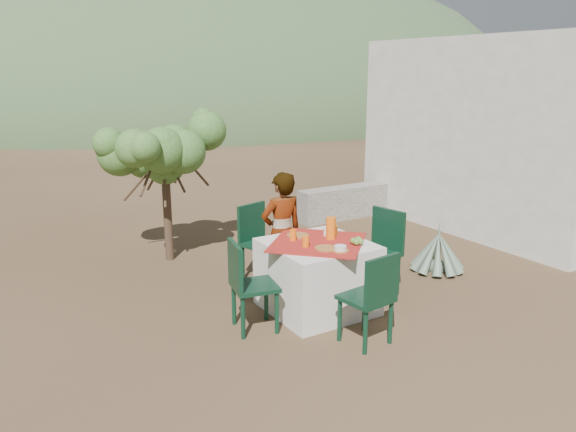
# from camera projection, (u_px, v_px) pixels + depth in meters

# --- Properties ---
(ground) EXTENTS (160.00, 160.00, 0.00)m
(ground) POSITION_uv_depth(u_px,v_px,m) (289.00, 338.00, 5.44)
(ground) COLOR #392A19
(ground) RESTS_ON ground
(table) EXTENTS (1.30, 1.30, 0.76)m
(table) POSITION_uv_depth(u_px,v_px,m) (317.00, 276.00, 5.99)
(table) COLOR white
(table) RESTS_ON ground
(chair_far) EXTENTS (0.54, 0.54, 0.94)m
(chair_far) POSITION_uv_depth(u_px,v_px,m) (258.00, 238.00, 6.84)
(chair_far) COLOR black
(chair_far) RESTS_ON ground
(chair_near) EXTENTS (0.47, 0.47, 0.90)m
(chair_near) POSITION_uv_depth(u_px,v_px,m) (372.00, 295.00, 5.17)
(chair_near) COLOR black
(chair_near) RESTS_ON ground
(chair_left) EXTENTS (0.50, 0.50, 0.92)m
(chair_left) POSITION_uv_depth(u_px,v_px,m) (247.00, 282.00, 5.47)
(chair_left) COLOR black
(chair_left) RESTS_ON ground
(chair_right) EXTENTS (0.53, 0.53, 0.98)m
(chair_right) POSITION_uv_depth(u_px,v_px,m) (381.00, 248.00, 6.42)
(chair_right) COLOR black
(chair_right) RESTS_ON ground
(person) EXTENTS (0.52, 0.35, 1.42)m
(person) POSITION_uv_depth(u_px,v_px,m) (282.00, 233.00, 6.39)
(person) COLOR #8C6651
(person) RESTS_ON ground
(shrub_tree) EXTENTS (1.49, 1.46, 1.76)m
(shrub_tree) POSITION_uv_depth(u_px,v_px,m) (167.00, 158.00, 7.40)
(shrub_tree) COLOR #443422
(shrub_tree) RESTS_ON ground
(agave) EXTENTS (0.70, 0.69, 0.74)m
(agave) POSITION_uv_depth(u_px,v_px,m) (438.00, 253.00, 7.17)
(agave) COLOR slate
(agave) RESTS_ON ground
(guesthouse) EXTENTS (3.20, 4.20, 3.00)m
(guesthouse) POSITION_uv_depth(u_px,v_px,m) (521.00, 133.00, 9.34)
(guesthouse) COLOR silver
(guesthouse) RESTS_ON ground
(stone_wall) EXTENTS (2.60, 0.35, 0.55)m
(stone_wall) POSITION_uv_depth(u_px,v_px,m) (364.00, 200.00, 9.98)
(stone_wall) COLOR gray
(stone_wall) RESTS_ON ground
(hill_near_right) EXTENTS (48.00, 48.00, 20.00)m
(hill_near_right) POSITION_uv_depth(u_px,v_px,m) (176.00, 105.00, 41.27)
(hill_near_right) COLOR #38512E
(hill_near_right) RESTS_ON ground
(hill_far_right) EXTENTS (36.00, 36.00, 14.00)m
(hill_far_right) POSITION_uv_depth(u_px,v_px,m) (291.00, 95.00, 57.54)
(hill_far_right) COLOR slate
(hill_far_right) RESTS_ON ground
(plate_far) EXTENTS (0.24, 0.24, 0.01)m
(plate_far) POSITION_uv_depth(u_px,v_px,m) (298.00, 235.00, 6.10)
(plate_far) COLOR brown
(plate_far) RESTS_ON table
(plate_near) EXTENTS (0.22, 0.22, 0.01)m
(plate_near) POSITION_uv_depth(u_px,v_px,m) (326.00, 248.00, 5.66)
(plate_near) COLOR brown
(plate_near) RESTS_ON table
(glass_far) EXTENTS (0.07, 0.07, 0.12)m
(glass_far) POSITION_uv_depth(u_px,v_px,m) (293.00, 235.00, 5.94)
(glass_far) COLOR orange
(glass_far) RESTS_ON table
(glass_near) EXTENTS (0.07, 0.07, 0.11)m
(glass_near) POSITION_uv_depth(u_px,v_px,m) (306.00, 241.00, 5.72)
(glass_near) COLOR orange
(glass_near) RESTS_ON table
(juice_pitcher) EXTENTS (0.11, 0.11, 0.24)m
(juice_pitcher) POSITION_uv_depth(u_px,v_px,m) (331.00, 228.00, 5.98)
(juice_pitcher) COLOR orange
(juice_pitcher) RESTS_ON table
(bowl_plate) EXTENTS (0.18, 0.18, 0.01)m
(bowl_plate) POSITION_uv_depth(u_px,v_px,m) (340.00, 251.00, 5.59)
(bowl_plate) COLOR brown
(bowl_plate) RESTS_ON table
(white_bowl) EXTENTS (0.12, 0.12, 0.04)m
(white_bowl) POSITION_uv_depth(u_px,v_px,m) (340.00, 248.00, 5.58)
(white_bowl) COLOR silver
(white_bowl) RESTS_ON bowl_plate
(jar_left) EXTENTS (0.06, 0.06, 0.10)m
(jar_left) POSITION_uv_depth(u_px,v_px,m) (335.00, 230.00, 6.14)
(jar_left) COLOR #BB7D21
(jar_left) RESTS_ON table
(jar_right) EXTENTS (0.06, 0.06, 0.09)m
(jar_right) POSITION_uv_depth(u_px,v_px,m) (333.00, 228.00, 6.24)
(jar_right) COLOR #BB7D21
(jar_right) RESTS_ON table
(napkin_holder) EXTENTS (0.08, 0.06, 0.09)m
(napkin_holder) POSITION_uv_depth(u_px,v_px,m) (327.00, 232.00, 6.10)
(napkin_holder) COLOR silver
(napkin_holder) RESTS_ON table
(fruit_cluster) EXTENTS (0.14, 0.13, 0.07)m
(fruit_cluster) POSITION_uv_depth(u_px,v_px,m) (357.00, 241.00, 5.81)
(fruit_cluster) COLOR olive
(fruit_cluster) RESTS_ON table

